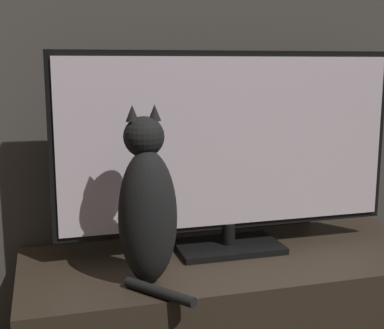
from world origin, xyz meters
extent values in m
cube|color=#33281E|center=(0.00, 0.91, 0.23)|extent=(1.33, 0.53, 0.46)
cube|color=black|center=(0.00, 0.98, 0.47)|extent=(0.34, 0.20, 0.02)
cylinder|color=black|center=(0.00, 0.98, 0.52)|extent=(0.04, 0.04, 0.07)
cube|color=black|center=(0.00, 0.99, 0.82)|extent=(1.11, 0.02, 0.57)
cube|color=silver|center=(0.00, 0.97, 0.82)|extent=(1.07, 0.01, 0.53)
ellipsoid|color=black|center=(-0.30, 0.79, 0.65)|extent=(0.17, 0.16, 0.37)
ellipsoid|color=silver|center=(-0.31, 0.84, 0.63)|extent=(0.09, 0.05, 0.21)
sphere|color=black|center=(-0.30, 0.82, 0.87)|extent=(0.12, 0.12, 0.11)
cone|color=black|center=(-0.33, 0.82, 0.93)|extent=(0.04, 0.04, 0.04)
cone|color=black|center=(-0.27, 0.82, 0.93)|extent=(0.04, 0.04, 0.04)
cylinder|color=black|center=(-0.30, 0.69, 0.48)|extent=(0.16, 0.19, 0.03)
camera|label=1|loc=(-0.57, -0.59, 1.06)|focal=50.00mm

